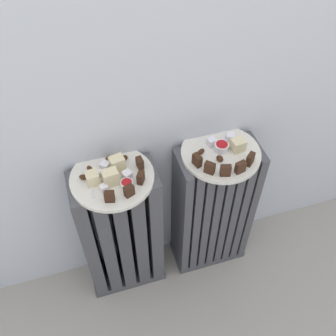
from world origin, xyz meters
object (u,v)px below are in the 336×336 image
object	(u,v)px
radiator_left	(121,234)
plate_right	(221,153)
jam_bowl_left	(127,184)
jam_bowl_right	(222,147)
fork	(91,181)
radiator_right	(212,211)
plate_left	(112,178)

from	to	relation	value
radiator_left	plate_right	bearing A→B (deg)	0.00
plate_right	jam_bowl_left	xyz separation A→B (m)	(-0.31, -0.05, 0.02)
jam_bowl_right	fork	xyz separation A→B (m)	(-0.41, -0.01, -0.01)
jam_bowl_left	jam_bowl_right	xyz separation A→B (m)	(0.31, 0.06, 0.00)
radiator_right	jam_bowl_left	xyz separation A→B (m)	(-0.31, -0.05, 0.33)
jam_bowl_right	fork	world-z (taller)	jam_bowl_right
jam_bowl_left	plate_right	bearing A→B (deg)	9.28
radiator_left	radiator_right	distance (m)	0.35
jam_bowl_left	jam_bowl_right	world-z (taller)	jam_bowl_right
plate_right	jam_bowl_right	size ratio (longest dim) A/B	5.56
plate_right	jam_bowl_right	distance (m)	0.02
plate_right	jam_bowl_right	bearing A→B (deg)	65.76
radiator_right	plate_left	world-z (taller)	plate_left
jam_bowl_left	fork	distance (m)	0.11
radiator_left	jam_bowl_left	xyz separation A→B (m)	(0.03, -0.05, 0.33)
jam_bowl_left	fork	bearing A→B (deg)	151.93
radiator_left	plate_left	xyz separation A→B (m)	(0.00, 0.00, 0.31)
plate_left	jam_bowl_left	size ratio (longest dim) A/B	6.83
plate_left	fork	distance (m)	0.06
plate_left	jam_bowl_right	bearing A→B (deg)	1.19
plate_right	fork	xyz separation A→B (m)	(-0.41, -0.00, 0.01)
plate_left	plate_right	distance (m)	0.35
plate_right	plate_left	bearing A→B (deg)	180.00
jam_bowl_left	fork	xyz separation A→B (m)	(-0.09, 0.05, -0.01)
plate_left	jam_bowl_right	xyz separation A→B (m)	(0.35, 0.01, 0.02)
fork	jam_bowl_right	bearing A→B (deg)	1.09
radiator_left	jam_bowl_right	distance (m)	0.48
fork	plate_right	bearing A→B (deg)	0.08
plate_left	jam_bowl_left	world-z (taller)	jam_bowl_left
fork	plate_left	bearing A→B (deg)	0.53
radiator_right	fork	bearing A→B (deg)	-179.92
radiator_left	fork	bearing A→B (deg)	-179.47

